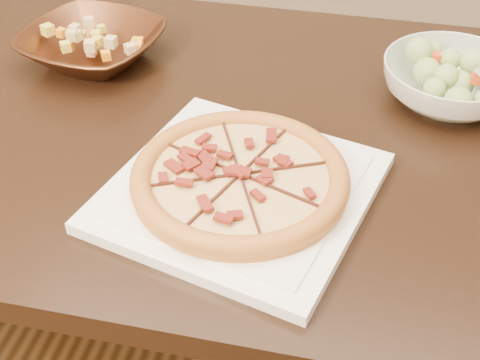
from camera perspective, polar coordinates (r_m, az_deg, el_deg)
The scene contains 7 objects.
dining_table at distance 1.15m, azimuth -4.19°, elevation 0.96°, with size 1.31×0.84×0.75m.
plate at distance 0.92m, azimuth -0.00°, elevation -0.93°, with size 0.41×0.41×0.02m.
pizza at distance 0.91m, azimuth -0.00°, elevation 0.20°, with size 0.30×0.30×0.03m.
bronze_bowl at distance 1.25m, azimuth -12.45°, elevation 11.15°, with size 0.24×0.24×0.06m, color #552F1D.
mixed_dish at distance 1.23m, azimuth -12.75°, elevation 12.92°, with size 0.12×0.12×0.03m.
salad_bowl at distance 1.15m, azimuth 17.54°, elevation 7.92°, with size 0.23×0.23×0.07m, color silver.
salad at distance 1.13m, azimuth 17.95°, elevation 10.21°, with size 0.08×0.11×0.04m.
Camera 1 is at (0.21, -0.85, 1.36)m, focal length 50.00 mm.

